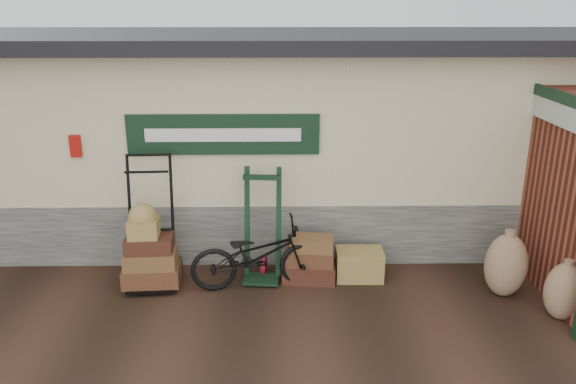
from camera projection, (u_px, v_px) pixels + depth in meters
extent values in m
plane|color=black|center=(245.00, 298.00, 7.28)|extent=(80.00, 80.00, 0.00)
cube|color=#4C4C47|center=(253.00, 196.00, 9.74)|extent=(14.00, 3.54, 0.90)
cube|color=beige|center=(252.00, 110.00, 9.26)|extent=(14.00, 3.50, 2.10)
cube|color=black|center=(250.00, 39.00, 8.75)|extent=(14.40, 4.10, 0.20)
cube|color=black|center=(223.00, 134.00, 7.57)|extent=(2.60, 0.06, 0.55)
cube|color=white|center=(223.00, 135.00, 7.54)|extent=(2.10, 0.01, 0.18)
cube|color=#A8130C|center=(76.00, 146.00, 7.59)|extent=(0.14, 0.10, 0.30)
cube|color=maroon|center=(574.00, 174.00, 8.07)|extent=(1.60, 4.50, 2.60)
cube|color=#194C2D|center=(562.00, 115.00, 6.77)|extent=(0.04, 2.40, 0.28)
cube|color=black|center=(565.00, 98.00, 6.71)|extent=(0.05, 2.50, 0.14)
cube|color=olive|center=(359.00, 264.00, 7.75)|extent=(0.65, 0.43, 0.42)
imported|color=black|center=(258.00, 252.00, 7.40)|extent=(0.86, 1.86, 1.04)
ellipsoid|color=#8F6E4D|center=(506.00, 265.00, 7.22)|extent=(0.59, 0.51, 0.86)
ellipsoid|color=#8F6E4D|center=(564.00, 291.00, 6.69)|extent=(0.54, 0.49, 0.73)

